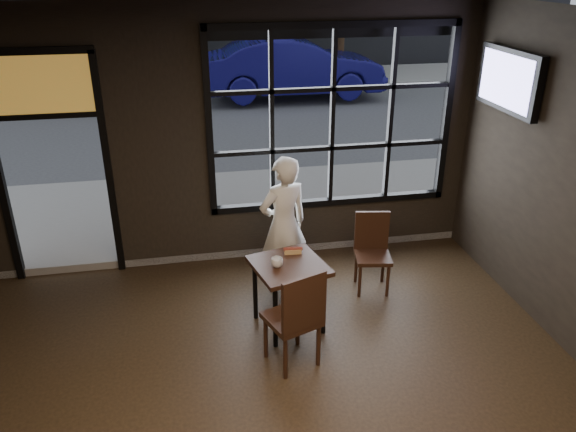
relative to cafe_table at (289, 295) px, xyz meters
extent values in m
cube|color=black|center=(-0.35, -1.90, 2.83)|extent=(6.00, 7.00, 0.02)
cube|color=black|center=(0.85, 1.60, 1.42)|extent=(3.06, 0.12, 2.28)
cube|color=orange|center=(-2.45, 1.60, 1.97)|extent=(1.20, 0.06, 0.70)
cube|color=#545456|center=(-0.35, 22.10, -0.40)|extent=(60.00, 41.00, 0.04)
cube|color=black|center=(0.00, 0.00, 0.00)|extent=(0.85, 0.85, 0.76)
cube|color=black|center=(-0.08, -0.58, 0.15)|extent=(0.59, 0.59, 1.05)
cube|color=black|center=(1.10, 0.53, 0.08)|extent=(0.46, 0.46, 0.93)
imported|color=white|center=(0.09, 0.76, 0.44)|extent=(0.69, 0.56, 1.65)
imported|color=silver|center=(-0.13, -0.04, 0.42)|extent=(0.12, 0.12, 0.10)
cube|color=black|center=(2.58, 0.70, 2.00)|extent=(0.13, 1.14, 0.67)
imported|color=#100D52|center=(2.10, 10.29, 0.52)|extent=(4.87, 1.72, 1.60)
imported|color=#371209|center=(-3.65, 10.35, 0.42)|extent=(4.25, 2.09, 1.40)
cylinder|color=#332114|center=(-0.95, 13.18, 0.61)|extent=(0.18, 0.18, 1.98)
cylinder|color=#332114|center=(4.19, 12.95, 0.79)|extent=(0.21, 0.21, 2.35)
camera|label=1|loc=(-0.95, -4.90, 3.21)|focal=35.00mm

